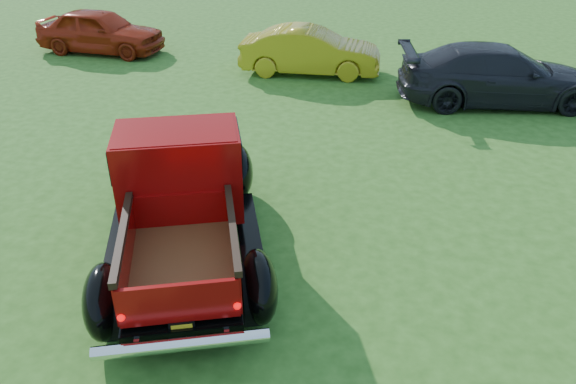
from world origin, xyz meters
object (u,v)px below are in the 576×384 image
object	(u,v)px
show_car_red	(100,31)
show_car_grey	(499,75)
show_car_yellow	(310,51)
pickup_truck	(182,189)

from	to	relation	value
show_car_red	show_car_grey	xyz separation A→B (m)	(12.00, -2.42, 0.03)
show_car_yellow	show_car_grey	size ratio (longest dim) A/B	0.80
pickup_truck	show_car_red	xyz separation A→B (m)	(-6.38, 9.76, -0.20)
show_car_yellow	show_car_grey	bearing A→B (deg)	-108.47
show_car_red	show_car_grey	bearing A→B (deg)	-97.25
show_car_yellow	show_car_grey	world-z (taller)	show_car_grey
pickup_truck	show_car_grey	bearing A→B (deg)	32.98
pickup_truck	show_car_yellow	distance (m)	8.85
show_car_red	pickup_truck	bearing A→B (deg)	-142.70
pickup_truck	show_car_yellow	bearing A→B (deg)	66.37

